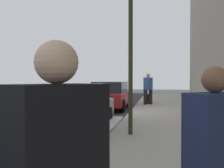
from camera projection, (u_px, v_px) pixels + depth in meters
ground_plane at (111, 112)px, 12.88m from camera, size 56.00×56.00×0.00m
sidewalk at (179, 112)px, 12.29m from camera, size 28.00×4.60×0.15m
lane_stripe_centre at (51, 111)px, 13.45m from camera, size 28.00×0.14×0.01m
snow_bank_curb at (100, 134)px, 7.22m from camera, size 5.54×0.56×0.22m
parked_car_silver at (73, 108)px, 8.07m from camera, size 4.61×1.93×1.51m
parked_car_red at (111, 95)px, 14.34m from camera, size 4.52×1.96×1.51m
pedestrian_navy_coat at (214, 162)px, 2.04m from camera, size 0.49×0.52×1.62m
pedestrian_blue_coat at (148, 88)px, 15.30m from camera, size 0.58×0.56×1.84m
traffic_light_pole at (131, 21)px, 7.02m from camera, size 0.35×0.26×4.61m
rolling_suitcase at (147, 99)px, 15.77m from camera, size 0.34×0.22×0.95m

